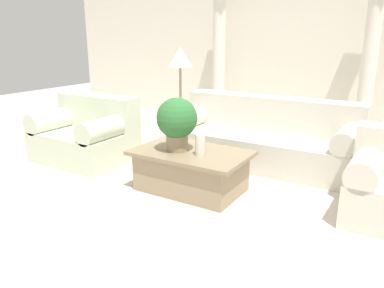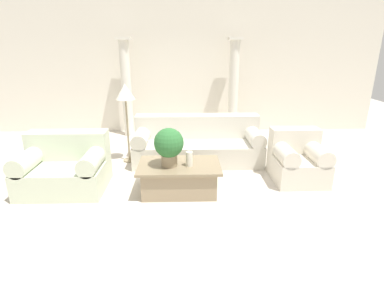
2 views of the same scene
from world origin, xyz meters
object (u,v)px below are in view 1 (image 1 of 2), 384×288
(floor_lamp, at_px, (180,64))
(potted_plant, at_px, (177,121))
(sofa_long, at_px, (264,138))
(loveseat, at_px, (87,133))
(coffee_table, at_px, (191,170))

(floor_lamp, bearing_deg, potted_plant, -58.21)
(potted_plant, relative_size, floor_lamp, 0.39)
(sofa_long, bearing_deg, loveseat, -152.25)
(sofa_long, bearing_deg, potted_plant, -109.71)
(loveseat, bearing_deg, sofa_long, 27.75)
(sofa_long, height_order, floor_lamp, floor_lamp)
(potted_plant, distance_m, floor_lamp, 1.65)
(potted_plant, bearing_deg, floor_lamp, 121.79)
(coffee_table, height_order, potted_plant, potted_plant)
(sofa_long, xyz_separation_m, potted_plant, (-0.48, -1.34, 0.43))
(sofa_long, distance_m, potted_plant, 1.49)
(sofa_long, height_order, loveseat, same)
(sofa_long, relative_size, coffee_table, 1.94)
(coffee_table, height_order, floor_lamp, floor_lamp)
(sofa_long, distance_m, coffee_table, 1.34)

